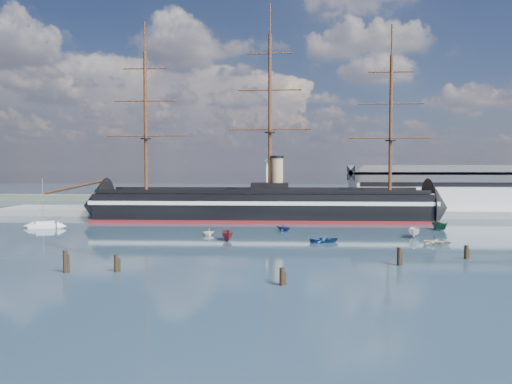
{
  "coord_description": "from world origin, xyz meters",
  "views": [
    {
      "loc": [
        8.07,
        -74.53,
        14.62
      ],
      "look_at": [
        0.47,
        35.0,
        9.0
      ],
      "focal_mm": 35.0,
      "sensor_mm": 36.0,
      "label": 1
    }
  ],
  "objects": [
    {
      "name": "piling_near_left",
      "position": [
        -16.05,
        -7.45,
        0.0
      ],
      "size": [
        0.64,
        0.64,
        3.1
      ],
      "primitive_type": "cylinder",
      "color": "black",
      "rests_on": "ground"
    },
    {
      "name": "motorboat_b",
      "position": [
        14.67,
        21.58,
        0.0
      ],
      "size": [
        2.21,
        3.79,
        1.66
      ],
      "primitive_type": "imported",
      "rotation": [
        0.0,
        0.0,
        1.8
      ],
      "color": "navy",
      "rests_on": "ground"
    },
    {
      "name": "quay",
      "position": [
        10.0,
        76.0,
        0.0
      ],
      "size": [
        180.0,
        18.0,
        2.0
      ],
      "primitive_type": "cube",
      "color": "slate",
      "rests_on": "ground"
    },
    {
      "name": "motorboat_d",
      "position": [
        6.59,
        37.87,
        0.0
      ],
      "size": [
        4.82,
        6.2,
        2.09
      ],
      "primitive_type": "imported",
      "rotation": [
        0.0,
        0.0,
        1.09
      ],
      "color": "navy",
      "rests_on": "ground"
    },
    {
      "name": "motorboat_f",
      "position": [
        42.49,
        42.46,
        0.0
      ],
      "size": [
        6.32,
        4.18,
        2.37
      ],
      "primitive_type": "imported",
      "rotation": [
        0.0,
        0.0,
        0.37
      ],
      "color": "#275B41",
      "rests_on": "ground"
    },
    {
      "name": "warehouse",
      "position": [
        58.0,
        80.0,
        7.98
      ],
      "size": [
        63.0,
        21.0,
        11.6
      ],
      "color": "#B7BABC",
      "rests_on": "ground"
    },
    {
      "name": "piling_near_mid",
      "position": [
        7.06,
        -13.74,
        0.0
      ],
      "size": [
        0.64,
        0.64,
        2.89
      ],
      "primitive_type": "cylinder",
      "color": "black",
      "rests_on": "ground"
    },
    {
      "name": "ground",
      "position": [
        0.0,
        40.0,
        0.0
      ],
      "size": [
        600.0,
        600.0,
        0.0
      ],
      "primitive_type": "plane",
      "color": "#1D2D3E",
      "rests_on": "ground"
    },
    {
      "name": "motorboat_e",
      "position": [
        35.57,
        20.25,
        0.0
      ],
      "size": [
        2.53,
        3.32,
        1.45
      ],
      "primitive_type": "imported",
      "rotation": [
        0.0,
        0.0,
        1.09
      ],
      "color": "beige",
      "rests_on": "ground"
    },
    {
      "name": "sailboat",
      "position": [
        -49.94,
        39.3,
        0.75
      ],
      "size": [
        7.69,
        4.17,
        11.8
      ],
      "rotation": [
        0.0,
        0.0,
        0.29
      ],
      "color": "silver",
      "rests_on": "ground"
    },
    {
      "name": "warship",
      "position": [
        -1.28,
        60.0,
        4.04
      ],
      "size": [
        113.05,
        18.17,
        53.94
      ],
      "rotation": [
        0.0,
        0.0,
        0.02
      ],
      "color": "black",
      "rests_on": "ground"
    },
    {
      "name": "piling_near_right",
      "position": [
        24.14,
        -0.22,
        0.0
      ],
      "size": [
        0.64,
        0.64,
        3.38
      ],
      "primitive_type": "cylinder",
      "color": "black",
      "rests_on": "ground"
    },
    {
      "name": "motorboat_g",
      "position": [
        -9.29,
        29.83,
        0.0
      ],
      "size": [
        4.13,
        4.86,
        1.66
      ],
      "primitive_type": "imported",
      "rotation": [
        0.0,
        0.0,
        -0.99
      ],
      "color": "white",
      "rests_on": "ground"
    },
    {
      "name": "piling_far_right",
      "position": [
        35.86,
        5.82,
        0.0
      ],
      "size": [
        0.64,
        0.64,
        2.86
      ],
      "primitive_type": "cylinder",
      "color": "black",
      "rests_on": "ground"
    },
    {
      "name": "motorboat_c",
      "position": [
        33.63,
        29.85,
        0.0
      ],
      "size": [
        6.82,
        4.25,
        2.56
      ],
      "primitive_type": "imported",
      "rotation": [
        0.0,
        0.0,
        -0.32
      ],
      "color": "beige",
      "rests_on": "ground"
    },
    {
      "name": "piling_extra",
      "position": [
        -22.83,
        -8.56,
        0.0
      ],
      "size": [
        0.64,
        0.64,
        3.83
      ],
      "primitive_type": "cylinder",
      "color": "black",
      "rests_on": "ground"
    },
    {
      "name": "quay_tower",
      "position": [
        3.0,
        73.0,
        9.75
      ],
      "size": [
        5.0,
        5.0,
        15.0
      ],
      "color": "silver",
      "rests_on": "ground"
    },
    {
      "name": "motorboat_a",
      "position": [
        -4.29,
        22.59,
        0.0
      ],
      "size": [
        6.36,
        3.71,
        2.4
      ],
      "primitive_type": "imported",
      "rotation": [
        0.0,
        0.0,
        0.27
      ],
      "color": "maroon",
      "rests_on": "ground"
    }
  ]
}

